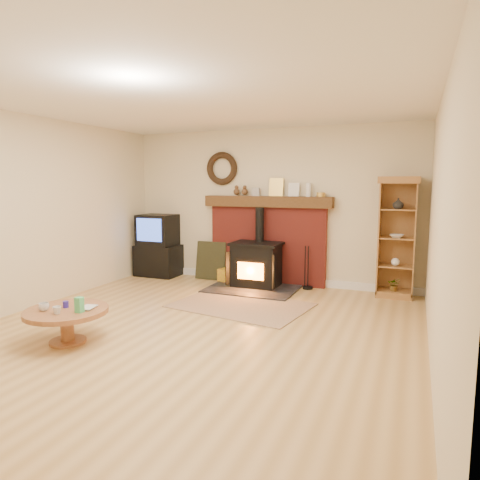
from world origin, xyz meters
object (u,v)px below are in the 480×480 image
at_px(wood_stove, 256,266).
at_px(tv_unit, 158,247).
at_px(curio_cabinet, 397,237).
at_px(coffee_table, 66,315).

relative_size(wood_stove, tv_unit, 1.24).
bearing_deg(curio_cabinet, coffee_table, -133.12).
distance_m(wood_stove, tv_unit, 2.01).
bearing_deg(tv_unit, curio_cabinet, 1.17).
xyz_separation_m(wood_stove, tv_unit, (-1.99, 0.19, 0.18)).
relative_size(tv_unit, curio_cabinet, 0.63).
bearing_deg(coffee_table, tv_unit, 106.77).
bearing_deg(tv_unit, wood_stove, -5.57).
distance_m(curio_cabinet, coffee_table, 4.62).
height_order(tv_unit, curio_cabinet, curio_cabinet).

